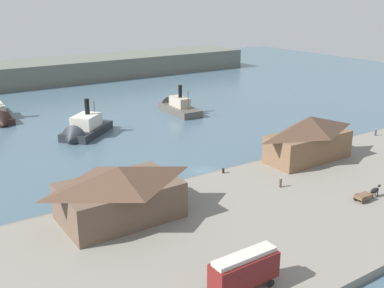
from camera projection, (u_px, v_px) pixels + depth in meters
The scene contains 14 objects.
ground_plane at pixel (204, 171), 88.35m from camera, with size 320.00×320.00×0.00m, color #476070.
quay_promenade at pixel (287, 211), 70.80m from camera, with size 110.00×36.00×1.20m, color gray.
seawall_edge at pixel (215, 174), 85.35m from camera, with size 110.00×0.80×1.00m, color #666159.
ferry_shed_west_terminal at pixel (119, 192), 66.21m from camera, with size 16.91×11.26×7.91m.
ferry_shed_central_terminal at pixel (309, 138), 89.45m from camera, with size 17.56×7.70×8.83m.
street_tram at pixel (244, 269), 50.14m from camera, with size 8.12×2.81×4.47m.
horse_cart at pixel (368, 194), 73.01m from camera, with size 5.65×1.58×1.87m.
pedestrian_by_tram at pixel (280, 183), 77.71m from camera, with size 0.44×0.44×1.76m.
pedestrian_near_west_shed at pixel (376, 132), 106.10m from camera, with size 0.41×0.41×1.65m.
mooring_post_center_east at pixel (223, 171), 83.92m from camera, with size 0.44×0.44×0.90m, color black.
mooring_post_west at pixel (339, 140), 101.30m from camera, with size 0.44×0.44×0.90m, color black.
ferry_approaching_east at pixel (83, 130), 108.89m from camera, with size 16.49×15.62×10.79m.
ferry_moored_west at pixel (177, 107), 132.26m from camera, with size 6.74×17.26×9.83m.
far_headland at pixel (36, 73), 173.93m from camera, with size 180.00×24.00×8.00m, color #60665B.
Camera 1 is at (-47.82, -67.12, 32.33)m, focal length 43.12 mm.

